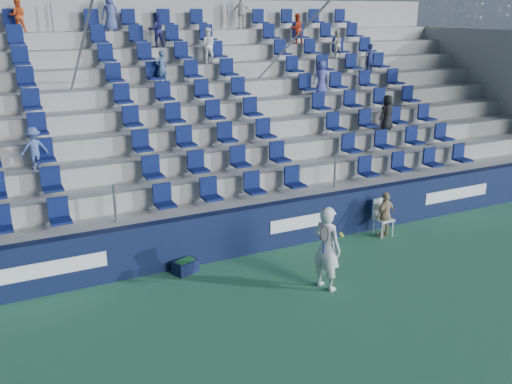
# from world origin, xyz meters

# --- Properties ---
(ground) EXTENTS (70.00, 70.00, 0.00)m
(ground) POSITION_xyz_m (0.00, 0.00, 0.00)
(ground) COLOR #32754E
(ground) RESTS_ON ground
(sponsor_wall) EXTENTS (24.00, 0.32, 1.20)m
(sponsor_wall) POSITION_xyz_m (0.00, 3.15, 0.60)
(sponsor_wall) COLOR #0F1839
(sponsor_wall) RESTS_ON ground
(grandstand) EXTENTS (24.00, 8.17, 6.63)m
(grandstand) POSITION_xyz_m (0.00, 8.24, 2.13)
(grandstand) COLOR gray
(grandstand) RESTS_ON ground
(tennis_player) EXTENTS (0.73, 0.80, 1.89)m
(tennis_player) POSITION_xyz_m (0.84, 0.65, 0.95)
(tennis_player) COLOR silver
(tennis_player) RESTS_ON ground
(line_judge_chair) EXTENTS (0.45, 0.47, 1.01)m
(line_judge_chair) POSITION_xyz_m (3.93, 2.65, 0.58)
(line_judge_chair) COLOR white
(line_judge_chair) RESTS_ON ground
(line_judge) EXTENTS (0.79, 0.49, 1.25)m
(line_judge) POSITION_xyz_m (3.93, 2.50, 0.62)
(line_judge) COLOR tan
(line_judge) RESTS_ON ground
(ball_bin) EXTENTS (0.65, 0.53, 0.31)m
(ball_bin) POSITION_xyz_m (-1.67, 2.75, 0.17)
(ball_bin) COLOR #0F1537
(ball_bin) RESTS_ON ground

